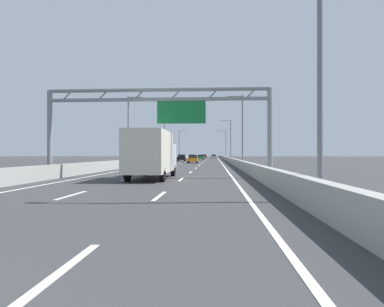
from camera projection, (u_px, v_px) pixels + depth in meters
ground_plane at (201, 160)px, 101.35m from camera, size 260.00×260.00×0.00m
lane_dash_left_1 at (72, 195)px, 14.15m from camera, size 0.16×3.00×0.01m
lane_dash_left_2 at (127, 179)px, 23.13m from camera, size 0.16×3.00×0.01m
lane_dash_left_3 at (152, 172)px, 32.11m from camera, size 0.16×3.00×0.01m
lane_dash_left_4 at (165, 168)px, 41.09m from camera, size 0.16×3.00×0.01m
lane_dash_left_5 at (174, 165)px, 50.07m from camera, size 0.16×3.00×0.01m
lane_dash_left_6 at (180, 164)px, 59.05m from camera, size 0.16×3.00×0.01m
lane_dash_left_7 at (185, 162)px, 68.03m from camera, size 0.16×3.00×0.01m
lane_dash_left_8 at (188, 161)px, 77.02m from camera, size 0.16×3.00×0.01m
lane_dash_left_9 at (191, 161)px, 86.00m from camera, size 0.16×3.00×0.01m
lane_dash_left_10 at (193, 160)px, 94.98m from camera, size 0.16×3.00×0.01m
lane_dash_left_11 at (195, 159)px, 103.96m from camera, size 0.16×3.00×0.01m
lane_dash_left_12 at (197, 159)px, 112.94m from camera, size 0.16×3.00×0.01m
lane_dash_left_13 at (198, 159)px, 121.92m from camera, size 0.16×3.00×0.01m
lane_dash_left_14 at (199, 158)px, 130.90m from camera, size 0.16×3.00×0.01m
lane_dash_left_15 at (200, 158)px, 139.88m from camera, size 0.16×3.00×0.01m
lane_dash_left_16 at (201, 158)px, 148.86m from camera, size 0.16×3.00×0.01m
lane_dash_left_17 at (202, 157)px, 157.84m from camera, size 0.16×3.00×0.01m
lane_dash_right_0 at (59, 273)px, 4.93m from camera, size 0.16×3.00×0.01m
lane_dash_right_1 at (160, 196)px, 13.91m from camera, size 0.16×3.00×0.01m
lane_dash_right_2 at (181, 179)px, 22.90m from camera, size 0.16×3.00×0.01m
lane_dash_right_3 at (191, 172)px, 31.88m from camera, size 0.16×3.00×0.01m
lane_dash_right_4 at (196, 168)px, 40.86m from camera, size 0.16×3.00×0.01m
lane_dash_right_5 at (199, 166)px, 49.84m from camera, size 0.16×3.00×0.01m
lane_dash_right_6 at (202, 164)px, 58.82m from camera, size 0.16×3.00×0.01m
lane_dash_right_7 at (203, 162)px, 67.80m from camera, size 0.16×3.00×0.01m
lane_dash_right_8 at (205, 161)px, 76.78m from camera, size 0.16×3.00×0.01m
lane_dash_right_9 at (206, 161)px, 85.76m from camera, size 0.16×3.00×0.01m
lane_dash_right_10 at (207, 160)px, 94.74m from camera, size 0.16×3.00×0.01m
lane_dash_right_11 at (207, 159)px, 103.73m from camera, size 0.16×3.00×0.01m
lane_dash_right_12 at (208, 159)px, 112.71m from camera, size 0.16×3.00×0.01m
lane_dash_right_13 at (208, 159)px, 121.69m from camera, size 0.16×3.00×0.01m
lane_dash_right_14 at (209, 158)px, 130.67m from camera, size 0.16×3.00×0.01m
lane_dash_right_15 at (209, 158)px, 139.65m from camera, size 0.16×3.00×0.01m
lane_dash_right_16 at (209, 158)px, 148.63m from camera, size 0.16×3.00×0.01m
lane_dash_right_17 at (210, 157)px, 157.61m from camera, size 0.16×3.00×0.01m
edge_line_left at (179, 160)px, 89.71m from camera, size 0.16×176.00×0.01m
edge_line_right at (220, 160)px, 89.03m from camera, size 0.16×176.00×0.01m
barrier_left at (181, 158)px, 111.77m from camera, size 0.45×220.00×0.95m
barrier_right at (224, 158)px, 110.88m from camera, size 0.45×220.00×0.95m
sign_gantry at (161, 109)px, 24.42m from camera, size 15.93×0.36×6.36m
streetlamp_right_near at (313, 49)px, 12.29m from camera, size 2.58×0.28×9.50m
streetlamp_left_mid at (130, 126)px, 47.32m from camera, size 2.58×0.28×9.50m
streetlamp_right_mid at (241, 126)px, 46.35m from camera, size 2.58×0.28×9.50m
streetlamp_left_far at (165, 138)px, 81.38m from camera, size 2.58×0.28×9.50m
streetlamp_right_far at (230, 138)px, 80.42m from camera, size 2.58×0.28×9.50m
streetlamp_left_distant at (180, 143)px, 115.45m from camera, size 2.58×0.28×9.50m
streetlamp_right_distant at (225, 142)px, 114.48m from camera, size 2.58×0.28×9.50m
red_car at (204, 156)px, 126.97m from camera, size 1.84×4.29×1.45m
blue_car at (192, 157)px, 115.82m from camera, size 1.73×4.66×1.45m
black_car at (182, 158)px, 78.72m from camera, size 1.77×4.29×1.52m
orange_car at (193, 159)px, 63.84m from camera, size 1.77×4.65×1.46m
silver_car at (214, 156)px, 125.12m from camera, size 1.86×4.16×1.43m
green_car at (201, 157)px, 97.99m from camera, size 1.79×4.21×1.46m
box_truck at (152, 154)px, 23.20m from camera, size 2.41×7.70×3.16m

